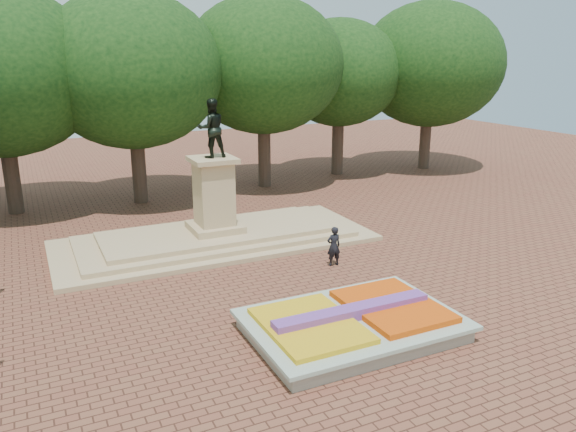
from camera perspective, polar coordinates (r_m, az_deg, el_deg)
The scene contains 5 objects.
ground at distance 18.69m, azimuth 0.58°, elevation -9.94°, with size 90.00×90.00×0.00m, color brown.
flower_bed at distance 17.42m, azimuth 6.63°, elevation -10.74°, with size 6.30×4.30×0.91m.
monument at distance 25.31m, azimuth -7.42°, elevation -0.81°, with size 14.00×6.00×6.40m.
tree_row_back at distance 34.49m, azimuth -9.41°, elevation 13.43°, with size 44.80×8.80×10.43m.
pedestrian at distance 22.52m, azimuth 4.67°, elevation -3.08°, with size 0.59×0.39×1.63m, color black.
Camera 1 is at (-7.41, -15.04, 8.26)m, focal length 35.00 mm.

